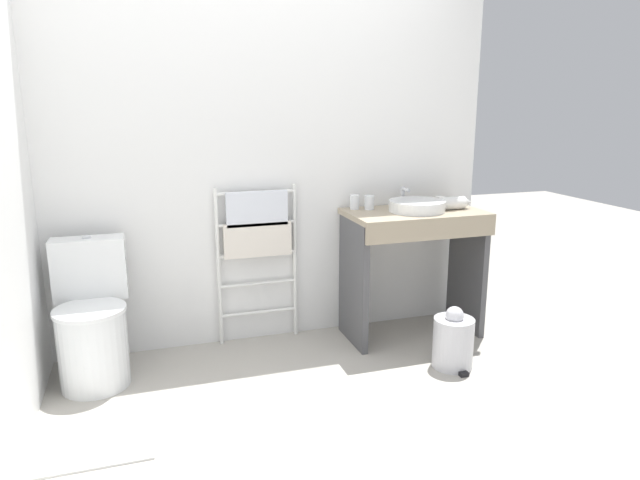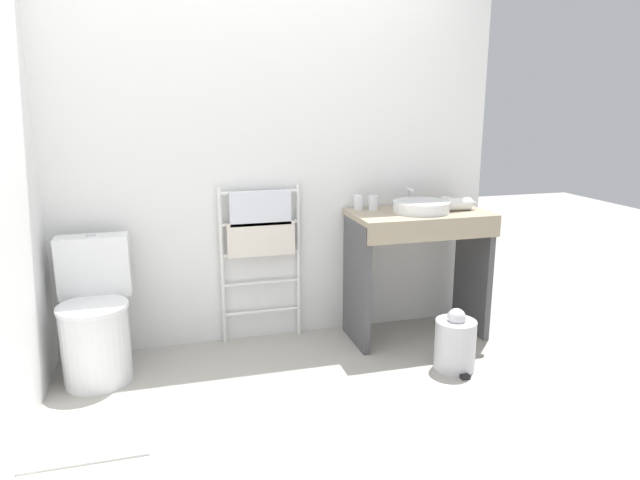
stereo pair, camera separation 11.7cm
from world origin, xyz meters
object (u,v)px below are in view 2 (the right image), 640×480
at_px(toilet, 95,322).
at_px(sink_basin, 421,206).
at_px(towel_radiator, 261,234).
at_px(hair_dryer, 459,204).
at_px(cup_near_wall, 359,202).
at_px(cup_near_edge, 373,203).
at_px(trash_bin, 455,343).

xyz_separation_m(toilet, sink_basin, (1.98, 0.04, 0.55)).
xyz_separation_m(towel_radiator, hair_dryer, (1.25, -0.22, 0.17)).
bearing_deg(cup_near_wall, cup_near_edge, -25.58).
bearing_deg(hair_dryer, trash_bin, -117.00).
height_order(towel_radiator, cup_near_wall, towel_radiator).
bearing_deg(sink_basin, hair_dryer, 0.22).
xyz_separation_m(sink_basin, cup_near_edge, (-0.26, 0.15, 0.01)).
height_order(cup_near_edge, trash_bin, cup_near_edge).
distance_m(towel_radiator, sink_basin, 1.03).
relative_size(towel_radiator, hair_dryer, 4.75).
bearing_deg(toilet, cup_near_edge, 6.38).
distance_m(toilet, trash_bin, 2.05).
xyz_separation_m(cup_near_edge, hair_dryer, (0.53, -0.15, -0.00)).
bearing_deg(towel_radiator, trash_bin, -36.13).
bearing_deg(trash_bin, cup_near_wall, 117.24).
distance_m(towel_radiator, trash_bin, 1.35).
relative_size(cup_near_wall, cup_near_edge, 1.03).
height_order(toilet, cup_near_edge, cup_near_edge).
relative_size(toilet, towel_radiator, 0.78).
distance_m(toilet, cup_near_edge, 1.81).
bearing_deg(hair_dryer, toilet, -178.94).
bearing_deg(sink_basin, cup_near_wall, 151.25).
relative_size(cup_near_wall, trash_bin, 0.25).
bearing_deg(towel_radiator, hair_dryer, -10.11).
bearing_deg(sink_basin, toilet, -178.83).
bearing_deg(cup_near_wall, trash_bin, -62.76).
bearing_deg(toilet, towel_radiator, 15.00).
relative_size(towel_radiator, cup_near_wall, 10.87).
distance_m(cup_near_wall, trash_bin, 1.07).
bearing_deg(trash_bin, towel_radiator, 143.87).
relative_size(toilet, cup_near_wall, 8.49).
height_order(hair_dryer, trash_bin, hair_dryer).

